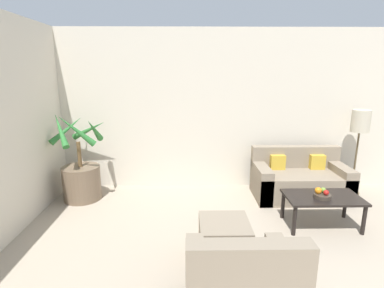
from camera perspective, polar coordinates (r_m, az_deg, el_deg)
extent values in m
cube|color=beige|center=(5.30, 13.33, 6.21)|extent=(8.46, 0.06, 2.70)
cylinder|color=brown|center=(5.13, -20.23, -6.95)|extent=(0.58, 0.58, 0.54)
cylinder|color=brown|center=(4.99, -20.67, -1.86)|extent=(0.06, 0.06, 0.40)
cone|color=#2D7533|center=(4.82, -18.09, 2.54)|extent=(0.10, 0.59, 0.45)
cone|color=#2D7533|center=(5.14, -19.02, 2.59)|extent=(0.63, 0.29, 0.37)
cone|color=#2D7533|center=(5.14, -22.78, 2.53)|extent=(0.44, 0.55, 0.41)
cone|color=#2D7533|center=(4.84, -23.79, 2.47)|extent=(0.40, 0.50, 0.51)
cone|color=#2D7533|center=(4.67, -21.16, 2.44)|extent=(0.54, 0.26, 0.52)
cube|color=gray|center=(5.19, 19.84, -7.36)|extent=(1.47, 0.78, 0.42)
cube|color=gray|center=(5.35, 19.03, -2.27)|extent=(1.47, 0.16, 0.36)
cube|color=gray|center=(4.99, 13.03, -7.02)|extent=(0.20, 0.78, 0.54)
cube|color=gray|center=(5.43, 26.19, -6.40)|extent=(0.20, 0.78, 0.54)
cube|color=gold|center=(5.15, 15.97, -3.33)|extent=(0.24, 0.12, 0.24)
cube|color=gold|center=(5.38, 22.72, -3.16)|extent=(0.24, 0.12, 0.24)
cylinder|color=brown|center=(5.80, 28.06, -8.08)|extent=(0.24, 0.24, 0.03)
cylinder|color=brown|center=(5.65, 28.65, -3.08)|extent=(0.03, 0.03, 1.03)
cylinder|color=beige|center=(5.51, 29.46, 3.85)|extent=(0.28, 0.28, 0.35)
cylinder|color=black|center=(4.05, 18.93, -13.66)|extent=(0.05, 0.05, 0.39)
cylinder|color=black|center=(4.41, 29.93, -12.46)|extent=(0.05, 0.05, 0.39)
cylinder|color=black|center=(4.43, 16.94, -11.02)|extent=(0.05, 0.05, 0.39)
cylinder|color=black|center=(4.77, 27.14, -10.20)|extent=(0.05, 0.05, 0.39)
cube|color=black|center=(4.31, 23.66, -9.28)|extent=(0.96, 0.55, 0.03)
cylinder|color=#42382D|center=(4.24, 23.56, -9.07)|extent=(0.21, 0.21, 0.05)
sphere|color=red|center=(4.20, 24.19, -8.44)|extent=(0.07, 0.07, 0.07)
sphere|color=olive|center=(4.27, 23.71, -8.03)|extent=(0.07, 0.07, 0.07)
sphere|color=orange|center=(4.21, 22.91, -8.15)|extent=(0.09, 0.09, 0.09)
cube|color=gray|center=(2.32, 10.83, -22.45)|extent=(0.90, 0.16, 0.41)
cube|color=gray|center=(2.75, 0.69, -25.45)|extent=(0.16, 0.76, 0.54)
cube|color=gray|center=(2.86, 17.09, -24.31)|extent=(0.16, 0.76, 0.54)
cube|color=gray|center=(3.46, 6.14, -17.60)|extent=(0.54, 0.55, 0.42)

